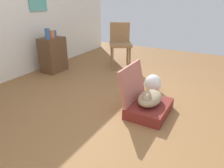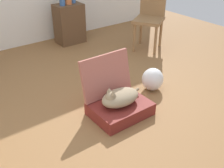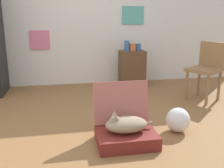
% 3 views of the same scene
% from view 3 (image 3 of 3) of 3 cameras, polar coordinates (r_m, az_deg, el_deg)
% --- Properties ---
extents(ground_plane, '(7.68, 7.68, 0.00)m').
position_cam_3_polar(ground_plane, '(3.16, -2.19, -9.80)').
color(ground_plane, olive).
rests_on(ground_plane, ground).
extents(wall_back, '(6.40, 0.15, 2.60)m').
position_cam_3_polar(wall_back, '(5.12, -6.25, 14.58)').
color(wall_back, silver).
rests_on(wall_back, ground).
extents(suitcase_base, '(0.62, 0.47, 0.14)m').
position_cam_3_polar(suitcase_base, '(2.80, 3.11, -11.59)').
color(suitcase_base, maroon).
rests_on(suitcase_base, ground).
extents(suitcase_lid, '(0.62, 0.14, 0.47)m').
position_cam_3_polar(suitcase_lid, '(2.91, 2.02, -4.04)').
color(suitcase_lid, '#B26356').
rests_on(suitcase_lid, suitcase_base).
extents(cat, '(0.52, 0.28, 0.22)m').
position_cam_3_polar(cat, '(2.73, 2.94, -8.72)').
color(cat, '#998466').
rests_on(cat, suitcase_base).
extents(plastic_bag_white, '(0.27, 0.26, 0.29)m').
position_cam_3_polar(plastic_bag_white, '(3.13, 14.19, -7.61)').
color(plastic_bag_white, white).
rests_on(plastic_bag_white, ground).
extents(side_table, '(0.47, 0.33, 0.67)m').
position_cam_3_polar(side_table, '(4.96, 4.38, 3.40)').
color(side_table, brown).
rests_on(side_table, ground).
extents(vase_tall, '(0.09, 0.09, 0.19)m').
position_cam_3_polar(vase_tall, '(4.83, 3.24, 8.30)').
color(vase_tall, '#38609E').
rests_on(vase_tall, side_table).
extents(vase_short, '(0.10, 0.10, 0.12)m').
position_cam_3_polar(vase_short, '(4.96, 5.67, 8.02)').
color(vase_short, '#38609E').
rests_on(vase_short, side_table).
extents(vase_round, '(0.13, 0.13, 0.14)m').
position_cam_3_polar(vase_round, '(4.89, 4.48, 8.04)').
color(vase_round, '#CC6B38').
rests_on(vase_round, side_table).
extents(chair, '(0.63, 0.62, 0.90)m').
position_cam_3_polar(chair, '(4.37, 19.95, 3.37)').
color(chair, olive).
rests_on(chair, ground).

